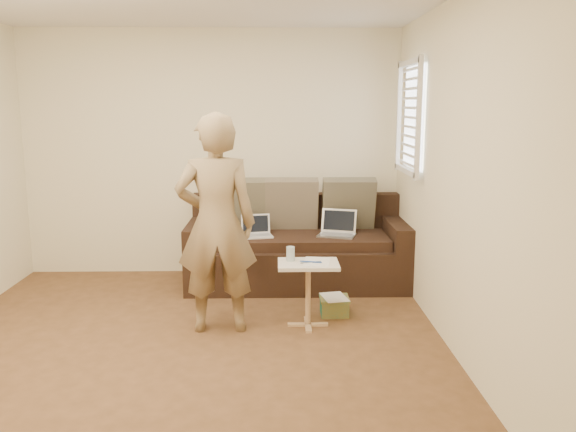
% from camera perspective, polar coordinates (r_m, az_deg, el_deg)
% --- Properties ---
extents(floor, '(4.50, 4.50, 0.00)m').
position_cam_1_polar(floor, '(4.54, -10.06, -13.12)').
color(floor, '#52381E').
rests_on(floor, ground).
extents(wall_back, '(4.00, 0.00, 4.00)m').
position_cam_1_polar(wall_back, '(6.41, -7.36, 5.97)').
color(wall_back, beige).
rests_on(wall_back, ground).
extents(wall_front, '(4.00, 0.00, 4.00)m').
position_cam_1_polar(wall_front, '(2.04, -20.95, -4.94)').
color(wall_front, beige).
rests_on(wall_front, ground).
extents(wall_right, '(0.00, 4.50, 4.50)m').
position_cam_1_polar(wall_right, '(4.34, 16.47, 3.34)').
color(wall_right, beige).
rests_on(wall_right, ground).
extents(window_blinds, '(0.12, 0.88, 1.08)m').
position_cam_1_polar(window_blinds, '(5.74, 11.69, 9.29)').
color(window_blinds, white).
rests_on(window_blinds, wall_right).
extents(sofa, '(2.20, 0.95, 0.85)m').
position_cam_1_polar(sofa, '(6.04, 0.88, -2.64)').
color(sofa, black).
rests_on(sofa, ground).
extents(pillow_left, '(0.55, 0.29, 0.57)m').
position_cam_1_polar(pillow_left, '(6.21, -4.73, 1.13)').
color(pillow_left, brown).
rests_on(pillow_left, sofa).
extents(pillow_mid, '(0.55, 0.27, 0.57)m').
position_cam_1_polar(pillow_mid, '(6.20, 0.35, 1.15)').
color(pillow_mid, brown).
rests_on(pillow_mid, sofa).
extents(pillow_right, '(0.55, 0.28, 0.57)m').
position_cam_1_polar(pillow_right, '(6.25, 5.86, 1.17)').
color(pillow_right, brown).
rests_on(pillow_right, sofa).
extents(laptop_silver, '(0.42, 0.36, 0.24)m').
position_cam_1_polar(laptop_silver, '(5.96, 4.70, -1.93)').
color(laptop_silver, '#B7BABC').
rests_on(laptop_silver, sofa).
extents(laptop_white, '(0.33, 0.27, 0.21)m').
position_cam_1_polar(laptop_white, '(5.91, -2.97, -2.02)').
color(laptop_white, white).
rests_on(laptop_white, sofa).
extents(person, '(0.68, 0.49, 1.77)m').
position_cam_1_polar(person, '(4.74, -6.93, -0.75)').
color(person, olive).
rests_on(person, ground).
extents(side_table, '(0.50, 0.35, 0.55)m').
position_cam_1_polar(side_table, '(4.94, 1.94, -7.56)').
color(side_table, silver).
rests_on(side_table, ground).
extents(drinking_glass, '(0.07, 0.07, 0.12)m').
position_cam_1_polar(drinking_glass, '(4.89, 0.24, -3.66)').
color(drinking_glass, silver).
rests_on(drinking_glass, side_table).
extents(scissors, '(0.20, 0.14, 0.02)m').
position_cam_1_polar(scissors, '(4.85, 2.22, -4.45)').
color(scissors, silver).
rests_on(scissors, side_table).
extents(paper_on_table, '(0.25, 0.33, 0.00)m').
position_cam_1_polar(paper_on_table, '(4.88, 2.81, -4.42)').
color(paper_on_table, white).
rests_on(paper_on_table, side_table).
extents(striped_box, '(0.26, 0.26, 0.16)m').
position_cam_1_polar(striped_box, '(5.27, 4.48, -8.61)').
color(striped_box, '#BB6F1C').
rests_on(striped_box, ground).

